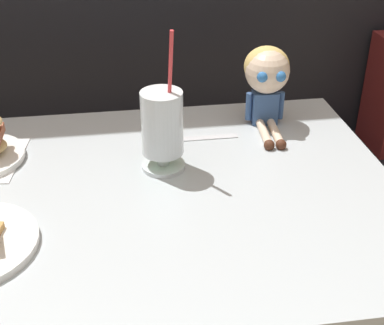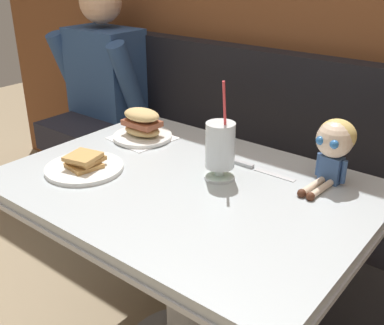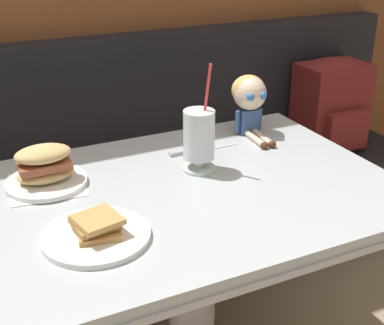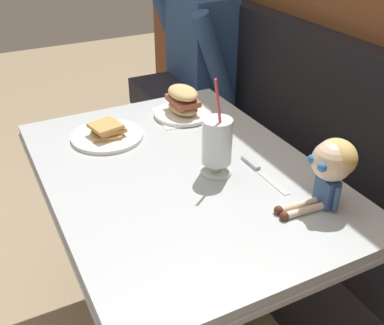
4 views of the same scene
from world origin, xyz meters
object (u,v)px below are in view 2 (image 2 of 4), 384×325
at_px(milkshake_glass, 220,147).
at_px(butter_knife, 251,166).
at_px(toast_plate, 84,166).
at_px(seated_doll, 334,143).
at_px(diner_patron, 101,85).
at_px(sandwich_plate, 142,127).

distance_m(milkshake_glass, butter_knife, 0.16).
distance_m(toast_plate, butter_knife, 0.54).
distance_m(toast_plate, milkshake_glass, 0.44).
distance_m(seated_doll, diner_patron, 1.43).
bearing_deg(diner_patron, seated_doll, -12.47).
height_order(toast_plate, milkshake_glass, milkshake_glass).
height_order(toast_plate, diner_patron, diner_patron).
height_order(milkshake_glass, sandwich_plate, milkshake_glass).
xyz_separation_m(toast_plate, butter_knife, (0.41, 0.35, -0.01)).
xyz_separation_m(milkshake_glass, diner_patron, (-1.11, 0.49, -0.10)).
xyz_separation_m(milkshake_glass, sandwich_plate, (-0.42, 0.09, -0.06)).
relative_size(toast_plate, diner_patron, 0.31).
bearing_deg(milkshake_glass, seated_doll, 33.85).
xyz_separation_m(toast_plate, seated_doll, (0.65, 0.41, 0.11)).
height_order(sandwich_plate, butter_knife, sandwich_plate).
bearing_deg(diner_patron, sandwich_plate, -30.25).
xyz_separation_m(sandwich_plate, butter_knife, (0.45, 0.03, -0.04)).
bearing_deg(milkshake_glass, diner_patron, 155.99).
xyz_separation_m(toast_plate, milkshake_glass, (0.37, 0.22, 0.09)).
distance_m(milkshake_glass, sandwich_plate, 0.43).
bearing_deg(seated_doll, sandwich_plate, -172.18).
bearing_deg(diner_patron, toast_plate, -44.26).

